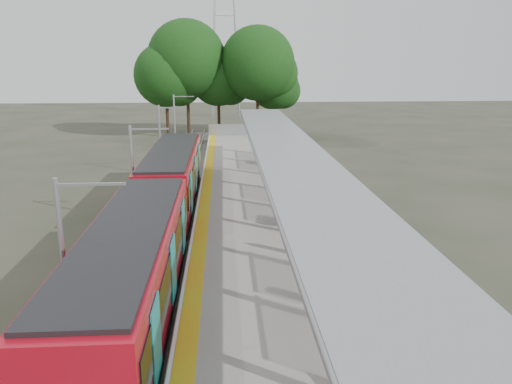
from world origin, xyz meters
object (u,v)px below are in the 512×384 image
Objects in this scene: train at (158,209)px; bench_mid at (286,214)px; info_pillar_far at (286,217)px; litter_bin at (316,287)px; info_pillar_near at (303,239)px; bench_far at (266,157)px.

bench_mid is at bearing 5.34° from train.
litter_bin is (0.13, -6.94, -0.19)m from info_pillar_far.
info_pillar_near is at bearing -96.94° from info_pillar_far.
info_pillar_far is (-0.36, 2.96, -0.03)m from info_pillar_near.
info_pillar_near is 1.66× the size of litter_bin.
info_pillar_far is at bearing -92.15° from bench_far.
litter_bin is at bearing -102.70° from info_pillar_far.
train reaches higher than litter_bin.
train is at bearing 160.94° from info_pillar_far.
train is at bearing -164.09° from bench_mid.
info_pillar_near reaches higher than info_pillar_far.
bench_far reaches higher than bench_mid.
bench_far is 22.45m from litter_bin.
bench_far is 15.51m from info_pillar_far.
train is 5.88m from info_pillar_far.
info_pillar_near is 4.00m from litter_bin.
info_pillar_far is 6.95m from litter_bin.
bench_far is at bearing 98.38° from info_pillar_near.
bench_far is at bearing 74.63° from info_pillar_far.
bench_far is at bearing 89.26° from litter_bin.
litter_bin is at bearing -84.60° from info_pillar_near.
litter_bin is (-0.02, -8.04, 0.01)m from bench_mid.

